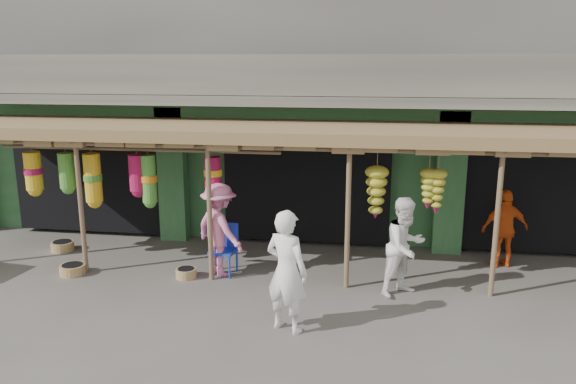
# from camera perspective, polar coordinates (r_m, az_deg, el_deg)

# --- Properties ---
(ground) EXTENTS (80.00, 80.00, 0.00)m
(ground) POSITION_cam_1_polar(r_m,az_deg,el_deg) (10.57, 0.49, -8.91)
(ground) COLOR #514C47
(ground) RESTS_ON ground
(building) EXTENTS (16.40, 6.80, 7.00)m
(building) POSITION_cam_1_polar(r_m,az_deg,el_deg) (14.64, 3.25, 10.81)
(building) COLOR gray
(building) RESTS_ON ground
(awning) EXTENTS (14.00, 2.70, 2.79)m
(awning) POSITION_cam_1_polar(r_m,az_deg,el_deg) (10.70, 0.27, 5.66)
(awning) COLOR brown
(awning) RESTS_ON ground
(blue_chair) EXTENTS (0.51, 0.52, 0.96)m
(blue_chair) POSITION_cam_1_polar(r_m,az_deg,el_deg) (10.81, -6.44, -5.44)
(blue_chair) COLOR #1B30B0
(blue_chair) RESTS_ON ground
(basket_left) EXTENTS (0.51, 0.51, 0.20)m
(basket_left) POSITION_cam_1_polar(r_m,az_deg,el_deg) (13.02, -21.93, -5.12)
(basket_left) COLOR #956643
(basket_left) RESTS_ON ground
(basket_mid) EXTENTS (0.49, 0.49, 0.19)m
(basket_mid) POSITION_cam_1_polar(r_m,az_deg,el_deg) (11.56, -21.03, -7.36)
(basket_mid) COLOR olive
(basket_mid) RESTS_ON ground
(basket_right) EXTENTS (0.39, 0.39, 0.18)m
(basket_right) POSITION_cam_1_polar(r_m,az_deg,el_deg) (10.81, -10.31, -8.11)
(basket_right) COLOR olive
(basket_right) RESTS_ON ground
(person_front) EXTENTS (0.81, 0.70, 1.88)m
(person_front) POSITION_cam_1_polar(r_m,az_deg,el_deg) (8.39, -0.15, -8.04)
(person_front) COLOR white
(person_front) RESTS_ON ground
(person_right) EXTENTS (1.07, 1.05, 1.74)m
(person_right) POSITION_cam_1_polar(r_m,az_deg,el_deg) (9.88, 11.83, -5.45)
(person_right) COLOR white
(person_right) RESTS_ON ground
(person_vendor) EXTENTS (0.97, 0.57, 1.56)m
(person_vendor) POSITION_cam_1_polar(r_m,az_deg,el_deg) (11.77, 21.16, -3.49)
(person_vendor) COLOR #DC5114
(person_vendor) RESTS_ON ground
(person_shopper) EXTENTS (1.32, 1.21, 1.78)m
(person_shopper) POSITION_cam_1_polar(r_m,az_deg,el_deg) (10.61, -7.00, -3.81)
(person_shopper) COLOR pink
(person_shopper) RESTS_ON ground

